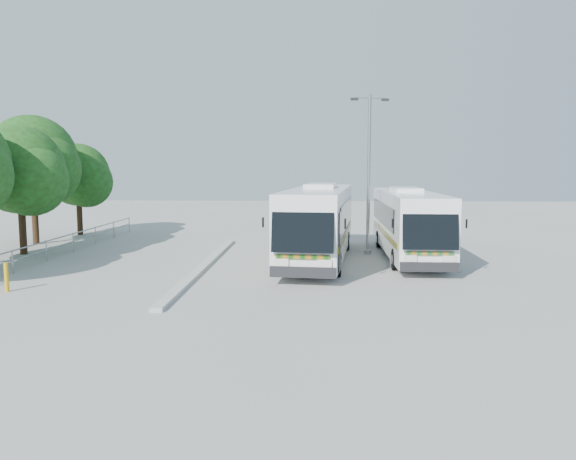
{
  "coord_description": "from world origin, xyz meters",
  "views": [
    {
      "loc": [
        2.45,
        -22.52,
        4.45
      ],
      "look_at": [
        1.38,
        2.42,
        1.61
      ],
      "focal_mm": 35.0,
      "sensor_mm": 36.0,
      "label": 1
    }
  ],
  "objects_px": {
    "tree_far_d": "(34,160)",
    "bollard": "(6,277)",
    "lamppost": "(369,167)",
    "tree_far_e": "(79,175)",
    "coach_adjacent": "(408,222)",
    "coach_main": "(319,221)",
    "tree_far_c": "(21,170)"
  },
  "relations": [
    {
      "from": "tree_far_d",
      "to": "coach_main",
      "type": "distance_m",
      "value": 17.08
    },
    {
      "from": "coach_main",
      "to": "coach_adjacent",
      "type": "bearing_deg",
      "value": 21.13
    },
    {
      "from": "tree_far_d",
      "to": "lamppost",
      "type": "distance_m",
      "value": 18.83
    },
    {
      "from": "tree_far_e",
      "to": "bollard",
      "type": "relative_size",
      "value": 5.65
    },
    {
      "from": "tree_far_d",
      "to": "bollard",
      "type": "relative_size",
      "value": 7.0
    },
    {
      "from": "tree_far_c",
      "to": "bollard",
      "type": "xyz_separation_m",
      "value": [
        3.73,
        -8.45,
        -3.73
      ]
    },
    {
      "from": "bollard",
      "to": "coach_main",
      "type": "bearing_deg",
      "value": 32.94
    },
    {
      "from": "lamppost",
      "to": "tree_far_c",
      "type": "bearing_deg",
      "value": 169.58
    },
    {
      "from": "coach_adjacent",
      "to": "coach_main",
      "type": "bearing_deg",
      "value": -164.17
    },
    {
      "from": "lamppost",
      "to": "bollard",
      "type": "bearing_deg",
      "value": -159.01
    },
    {
      "from": "tree_far_c",
      "to": "tree_far_d",
      "type": "height_order",
      "value": "tree_far_d"
    },
    {
      "from": "tree_far_d",
      "to": "bollard",
      "type": "bearing_deg",
      "value": -67.98
    },
    {
      "from": "tree_far_c",
      "to": "coach_main",
      "type": "bearing_deg",
      "value": -4.64
    },
    {
      "from": "tree_far_e",
      "to": "coach_adjacent",
      "type": "bearing_deg",
      "value": -22.62
    },
    {
      "from": "lamppost",
      "to": "tree_far_e",
      "type": "bearing_deg",
      "value": 144.5
    },
    {
      "from": "tree_far_e",
      "to": "coach_main",
      "type": "height_order",
      "value": "tree_far_e"
    },
    {
      "from": "coach_main",
      "to": "lamppost",
      "type": "height_order",
      "value": "lamppost"
    },
    {
      "from": "tree_far_c",
      "to": "tree_far_e",
      "type": "xyz_separation_m",
      "value": [
        -0.51,
        8.2,
        -0.37
      ]
    },
    {
      "from": "coach_adjacent",
      "to": "tree_far_c",
      "type": "bearing_deg",
      "value": -179.12
    },
    {
      "from": "coach_adjacent",
      "to": "lamppost",
      "type": "bearing_deg",
      "value": 156.1
    },
    {
      "from": "tree_far_d",
      "to": "coach_main",
      "type": "bearing_deg",
      "value": -16.96
    },
    {
      "from": "tree_far_d",
      "to": "lamppost",
      "type": "xyz_separation_m",
      "value": [
        18.61,
        -2.88,
        -0.41
      ]
    },
    {
      "from": "tree_far_d",
      "to": "bollard",
      "type": "xyz_separation_m",
      "value": [
        4.92,
        -12.15,
        -4.29
      ]
    },
    {
      "from": "tree_far_d",
      "to": "coach_adjacent",
      "type": "xyz_separation_m",
      "value": [
        20.48,
        -3.75,
        -3.06
      ]
    },
    {
      "from": "tree_far_d",
      "to": "coach_main",
      "type": "relative_size",
      "value": 0.59
    },
    {
      "from": "tree_far_c",
      "to": "tree_far_e",
      "type": "bearing_deg",
      "value": 93.54
    },
    {
      "from": "tree_far_d",
      "to": "tree_far_e",
      "type": "distance_m",
      "value": 4.65
    },
    {
      "from": "coach_main",
      "to": "tree_far_e",
      "type": "bearing_deg",
      "value": 154.93
    },
    {
      "from": "tree_far_c",
      "to": "coach_main",
      "type": "distance_m",
      "value": 15.14
    },
    {
      "from": "tree_far_e",
      "to": "coach_adjacent",
      "type": "height_order",
      "value": "tree_far_e"
    },
    {
      "from": "tree_far_e",
      "to": "lamppost",
      "type": "relative_size",
      "value": 0.74
    },
    {
      "from": "tree_far_e",
      "to": "lamppost",
      "type": "height_order",
      "value": "lamppost"
    }
  ]
}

